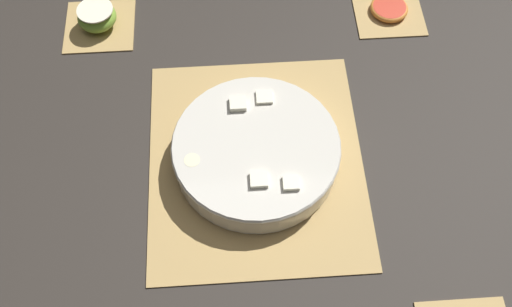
# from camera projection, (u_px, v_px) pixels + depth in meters

# --- Properties ---
(ground_plane) EXTENTS (6.00, 6.00, 0.00)m
(ground_plane) POSITION_uv_depth(u_px,v_px,m) (256.00, 161.00, 1.06)
(ground_plane) COLOR #2D2823
(bamboo_mat_center) EXTENTS (0.44, 0.38, 0.01)m
(bamboo_mat_center) POSITION_uv_depth(u_px,v_px,m) (256.00, 161.00, 1.06)
(bamboo_mat_center) COLOR tan
(bamboo_mat_center) RESTS_ON ground_plane
(coaster_mat_near_left) EXTENTS (0.14, 0.14, 0.01)m
(coaster_mat_near_left) POSITION_uv_depth(u_px,v_px,m) (100.00, 25.00, 1.22)
(coaster_mat_near_left) COLOR tan
(coaster_mat_near_left) RESTS_ON ground_plane
(coaster_mat_far_left) EXTENTS (0.14, 0.14, 0.01)m
(coaster_mat_far_left) POSITION_uv_depth(u_px,v_px,m) (388.00, 11.00, 1.24)
(coaster_mat_far_left) COLOR tan
(coaster_mat_far_left) RESTS_ON ground_plane
(fruit_salad_bowl) EXTENTS (0.29, 0.29, 0.06)m
(fruit_salad_bowl) POSITION_uv_depth(u_px,v_px,m) (256.00, 151.00, 1.03)
(fruit_salad_bowl) COLOR silver
(fruit_salad_bowl) RESTS_ON bamboo_mat_center
(apple_half) EXTENTS (0.08, 0.08, 0.04)m
(apple_half) POSITION_uv_depth(u_px,v_px,m) (97.00, 17.00, 1.20)
(apple_half) COLOR #7FAD38
(apple_half) RESTS_ON coaster_mat_near_left
(grapefruit_slice) EXTENTS (0.08, 0.08, 0.01)m
(grapefruit_slice) POSITION_uv_depth(u_px,v_px,m) (389.00, 8.00, 1.23)
(grapefruit_slice) COLOR red
(grapefruit_slice) RESTS_ON coaster_mat_far_left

